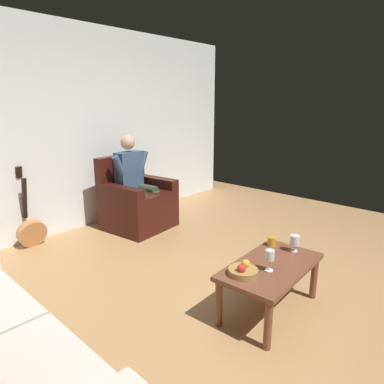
% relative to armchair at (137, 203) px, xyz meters
% --- Properties ---
extents(ground_plane, '(7.00, 7.00, 0.00)m').
position_rel_armchair_xyz_m(ground_plane, '(0.44, 2.31, -0.35)').
color(ground_plane, '#AB7E4F').
extents(wall_back, '(5.87, 0.06, 2.77)m').
position_rel_armchair_xyz_m(wall_back, '(0.44, -0.64, 1.03)').
color(wall_back, white).
rests_on(wall_back, ground).
extents(armchair, '(0.92, 0.88, 1.02)m').
position_rel_armchair_xyz_m(armchair, '(0.00, 0.00, 0.00)').
color(armchair, '#36130D').
rests_on(armchair, ground).
extents(person_seated, '(0.66, 0.57, 1.31)m').
position_rel_armchair_xyz_m(person_seated, '(0.00, -0.02, 0.36)').
color(person_seated, '#365171').
rests_on(person_seated, ground).
extents(coffee_table, '(1.01, 0.58, 0.44)m').
position_rel_armchair_xyz_m(coffee_table, '(0.55, 2.45, 0.02)').
color(coffee_table, brown).
rests_on(coffee_table, ground).
extents(guitar, '(0.35, 0.28, 1.00)m').
position_rel_armchair_xyz_m(guitar, '(1.32, -0.44, -0.14)').
color(guitar, '#B77643').
rests_on(guitar, ground).
extents(wine_glass_near, '(0.08, 0.08, 0.15)m').
position_rel_armchair_xyz_m(wine_glass_near, '(0.18, 2.48, 0.18)').
color(wine_glass_near, silver).
rests_on(wine_glass_near, coffee_table).
extents(wine_glass_far, '(0.07, 0.07, 0.18)m').
position_rel_armchair_xyz_m(wine_glass_far, '(0.66, 2.50, 0.21)').
color(wine_glass_far, silver).
rests_on(wine_glass_far, coffee_table).
extents(fruit_bowl, '(0.23, 0.23, 0.11)m').
position_rel_armchair_xyz_m(fruit_bowl, '(0.86, 2.38, 0.12)').
color(fruit_bowl, olive).
rests_on(fruit_bowl, coffee_table).
extents(candle_jar, '(0.08, 0.08, 0.09)m').
position_rel_armchair_xyz_m(candle_jar, '(0.20, 2.26, 0.13)').
color(candle_jar, gold).
rests_on(candle_jar, coffee_table).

